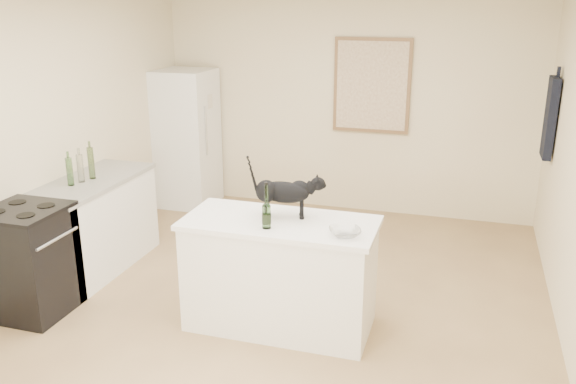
{
  "coord_description": "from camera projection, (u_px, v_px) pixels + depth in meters",
  "views": [
    {
      "loc": [
        1.42,
        -4.31,
        2.53
      ],
      "look_at": [
        0.15,
        -0.15,
        1.12
      ],
      "focal_mm": 37.45,
      "sensor_mm": 36.0,
      "label": 1
    }
  ],
  "objects": [
    {
      "name": "floor",
      "position": [
        276.0,
        310.0,
        5.1
      ],
      "size": [
        5.5,
        5.5,
        0.0
      ],
      "primitive_type": "plane",
      "color": "tan",
      "rests_on": "ground"
    },
    {
      "name": "island_top",
      "position": [
        280.0,
        223.0,
        4.62
      ],
      "size": [
        1.5,
        0.7,
        0.04
      ],
      "primitive_type": "cube",
      "color": "white",
      "rests_on": "island_base"
    },
    {
      "name": "counter_bottle_cluster",
      "position": [
        81.0,
        167.0,
        5.54
      ],
      "size": [
        0.12,
        0.31,
        0.3
      ],
      "color": "#2D511B",
      "rests_on": "left_countertop"
    },
    {
      "name": "black_cat",
      "position": [
        284.0,
        195.0,
        4.62
      ],
      "size": [
        0.55,
        0.31,
        0.37
      ],
      "primitive_type": null,
      "rotation": [
        0.0,
        0.0,
        0.31
      ],
      "color": "black",
      "rests_on": "island_top"
    },
    {
      "name": "wall_front",
      "position": [
        42.0,
        351.0,
        2.2
      ],
      "size": [
        4.5,
        0.0,
        4.5
      ],
      "primitive_type": "plane",
      "rotation": [
        -1.57,
        0.0,
        0.0
      ],
      "color": "beige",
      "rests_on": "ground"
    },
    {
      "name": "island_base",
      "position": [
        280.0,
        276.0,
        4.76
      ],
      "size": [
        1.44,
        0.67,
        0.86
      ],
      "primitive_type": "cube",
      "color": "white",
      "rests_on": "floor"
    },
    {
      "name": "wall_left",
      "position": [
        34.0,
        143.0,
        5.32
      ],
      "size": [
        0.0,
        5.5,
        5.5
      ],
      "primitive_type": "plane",
      "rotation": [
        1.57,
        0.0,
        1.57
      ],
      "color": "beige",
      "rests_on": "ground"
    },
    {
      "name": "fridge_paper",
      "position": [
        210.0,
        101.0,
        7.28
      ],
      "size": [
        0.01,
        0.13,
        0.17
      ],
      "primitive_type": "cube",
      "rotation": [
        0.0,
        0.0,
        -0.03
      ],
      "color": "silver",
      "rests_on": "fridge"
    },
    {
      "name": "wine_bottle",
      "position": [
        266.0,
        208.0,
        4.41
      ],
      "size": [
        0.08,
        0.08,
        0.31
      ],
      "primitive_type": "cylinder",
      "rotation": [
        0.0,
        0.0,
        0.16
      ],
      "color": "#316126",
      "rests_on": "island_top"
    },
    {
      "name": "left_cabinets",
      "position": [
        93.0,
        227.0,
        5.78
      ],
      "size": [
        0.6,
        1.4,
        0.86
      ],
      "primitive_type": "cube",
      "color": "white",
      "rests_on": "floor"
    },
    {
      "name": "artwork_frame",
      "position": [
        372.0,
        86.0,
        7.01
      ],
      "size": [
        0.9,
        0.03,
        1.1
      ],
      "primitive_type": "cube",
      "color": "brown",
      "rests_on": "wall_back"
    },
    {
      "name": "glass_bowl",
      "position": [
        345.0,
        232.0,
        4.3
      ],
      "size": [
        0.3,
        0.3,
        0.06
      ],
      "primitive_type": "imported",
      "rotation": [
        0.0,
        0.0,
        0.4
      ],
      "color": "white",
      "rests_on": "island_top"
    },
    {
      "name": "artwork_canvas",
      "position": [
        371.0,
        86.0,
        7.0
      ],
      "size": [
        0.82,
        0.0,
        1.02
      ],
      "primitive_type": "cube",
      "color": "beige",
      "rests_on": "wall_back"
    },
    {
      "name": "wall_back",
      "position": [
        346.0,
        105.0,
        7.2
      ],
      "size": [
        4.5,
        0.0,
        4.5
      ],
      "primitive_type": "plane",
      "rotation": [
        1.57,
        0.0,
        0.0
      ],
      "color": "beige",
      "rests_on": "ground"
    },
    {
      "name": "stove",
      "position": [
        29.0,
        262.0,
        4.96
      ],
      "size": [
        0.6,
        0.6,
        0.9
      ],
      "primitive_type": "cube",
      "color": "black",
      "rests_on": "floor"
    },
    {
      "name": "fridge",
      "position": [
        186.0,
        138.0,
        7.52
      ],
      "size": [
        0.68,
        0.68,
        1.7
      ],
      "primitive_type": "cube",
      "color": "white",
      "rests_on": "floor"
    },
    {
      "name": "left_countertop",
      "position": [
        89.0,
        182.0,
        5.64
      ],
      "size": [
        0.62,
        1.44,
        0.04
      ],
      "primitive_type": "cube",
      "color": "gray",
      "rests_on": "left_cabinets"
    },
    {
      "name": "hanging_garment",
      "position": [
        550.0,
        118.0,
        5.93
      ],
      "size": [
        0.08,
        0.34,
        0.8
      ],
      "primitive_type": "cube",
      "color": "black",
      "rests_on": "wall_right"
    }
  ]
}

